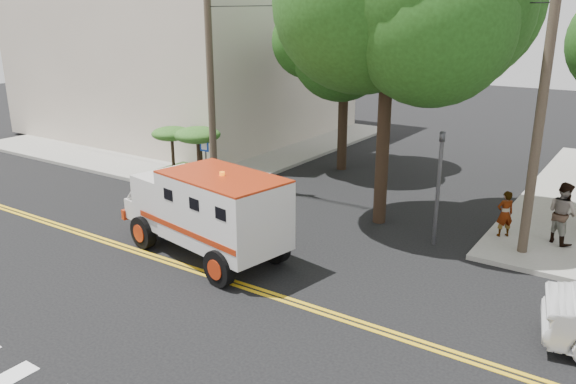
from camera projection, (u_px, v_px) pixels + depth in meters
The scene contains 13 objects.
ground at pixel (226, 280), 15.24m from camera, with size 100.00×100.00×0.00m, color black.
sidewalk_nw at pixel (197, 136), 33.09m from camera, with size 17.00×17.00×0.15m, color gray.
building_left at pixel (185, 46), 33.82m from camera, with size 16.00×14.00×10.00m, color #BDAE9B.
utility_pole_left at pixel (210, 80), 21.62m from camera, with size 0.28×0.28×9.00m, color #382D23.
utility_pole_right at pixel (542, 106), 15.45m from camera, with size 0.28×0.28×9.00m, color #382D23.
tree_main at pixel (400, 4), 16.96m from camera, with size 6.08×5.70×9.85m.
tree_left at pixel (349, 43), 24.28m from camera, with size 4.48×4.20×7.70m.
traffic_signal at pixel (439, 176), 16.99m from camera, with size 0.15×0.18×3.60m.
accessibility_sign at pixel (205, 156), 23.02m from camera, with size 0.45×0.10×2.02m.
palm_planter at pixel (190, 144), 23.95m from camera, with size 3.52×2.63×2.36m.
armored_truck at pixel (207, 208), 16.38m from camera, with size 6.09×3.18×2.64m.
pedestrian_a at pixel (505, 214), 17.70m from camera, with size 0.55×0.36×1.50m, color gray.
pedestrian_b at pixel (562, 213), 17.12m from camera, with size 0.94×0.73×1.94m, color gray.
Camera 1 is at (9.11, -10.53, 6.86)m, focal length 35.00 mm.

